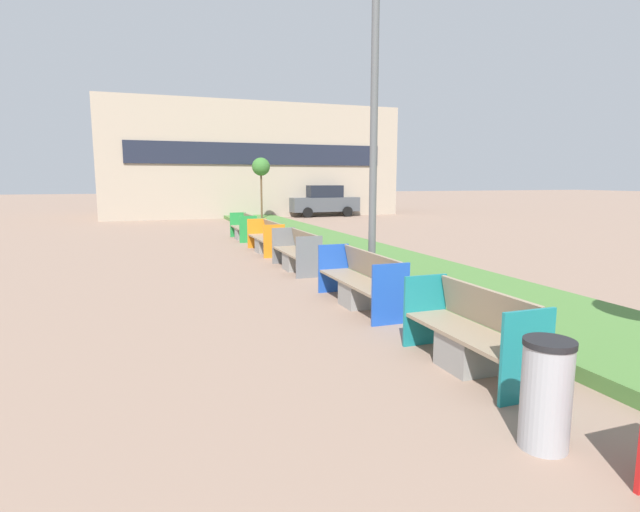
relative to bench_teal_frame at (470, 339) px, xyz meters
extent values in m
cube|color=#4C7A38|center=(2.26, 4.46, -0.27)|extent=(2.80, 120.00, 0.18)
cube|color=tan|center=(3.06, 27.39, 2.95)|extent=(17.54, 6.98, 6.63)
cube|color=#1E2333|center=(3.06, 23.85, 3.28)|extent=(14.73, 0.08, 1.20)
cube|color=gray|center=(-0.04, 0.00, -0.15)|extent=(0.52, 0.60, 0.42)
cube|color=gray|center=(-0.04, 0.00, 0.08)|extent=(0.58, 1.83, 0.05)
cube|color=gray|center=(0.23, 0.00, 0.34)|extent=(0.14, 1.76, 0.48)
cube|color=#197A7F|center=(-0.04, -0.94, 0.11)|extent=(0.62, 0.04, 0.94)
cube|color=#197A7F|center=(-0.04, 0.94, 0.11)|extent=(0.62, 0.04, 0.94)
cube|color=gray|center=(-0.04, 3.10, -0.15)|extent=(0.52, 0.60, 0.42)
cube|color=gray|center=(-0.04, 3.10, 0.08)|extent=(0.58, 2.35, 0.05)
cube|color=gray|center=(0.23, 3.10, 0.34)|extent=(0.14, 2.25, 0.48)
cube|color=blue|center=(-0.04, 1.90, 0.11)|extent=(0.62, 0.04, 0.94)
cube|color=blue|center=(-0.04, 4.29, 0.11)|extent=(0.62, 0.04, 0.94)
cube|color=gray|center=(-0.04, 6.85, -0.15)|extent=(0.52, 0.60, 0.42)
cube|color=gray|center=(-0.04, 6.85, 0.08)|extent=(0.58, 2.09, 0.05)
cube|color=gray|center=(0.23, 6.85, 0.34)|extent=(0.14, 2.00, 0.48)
cube|color=slate|center=(-0.04, 5.79, 0.11)|extent=(0.62, 0.04, 0.94)
cube|color=slate|center=(-0.04, 7.92, 0.11)|extent=(0.62, 0.04, 0.94)
cube|color=gray|center=(-0.04, 10.02, -0.15)|extent=(0.52, 0.60, 0.42)
cube|color=gray|center=(-0.04, 10.02, 0.08)|extent=(0.58, 2.19, 0.05)
cube|color=gray|center=(0.23, 10.02, 0.34)|extent=(0.14, 2.10, 0.48)
cube|color=orange|center=(-0.04, 8.91, 0.11)|extent=(0.62, 0.04, 0.94)
cube|color=orange|center=(-0.04, 11.13, 0.11)|extent=(0.62, 0.04, 0.94)
cube|color=gray|center=(-0.04, 13.52, -0.15)|extent=(0.52, 0.60, 0.42)
cube|color=gray|center=(-0.04, 13.52, 0.08)|extent=(0.58, 1.90, 0.05)
cube|color=gray|center=(0.23, 13.52, 0.34)|extent=(0.14, 1.83, 0.48)
cube|color=#238C3D|center=(-0.04, 12.55, 0.11)|extent=(0.62, 0.04, 0.94)
cube|color=#238C3D|center=(-0.04, 14.49, 0.11)|extent=(0.62, 0.04, 0.94)
cylinder|color=#9EA0A5|center=(-0.49, -1.65, 0.07)|extent=(0.39, 0.39, 0.86)
cylinder|color=black|center=(-0.49, -1.65, 0.53)|extent=(0.41, 0.41, 0.05)
cylinder|color=#56595B|center=(0.61, 3.93, 3.97)|extent=(0.14, 0.14, 8.66)
cylinder|color=brown|center=(2.49, 21.39, 0.94)|extent=(0.10, 0.10, 2.61)
sphere|color=#38702D|center=(2.49, 21.39, 2.50)|extent=(0.94, 0.94, 0.94)
cube|color=#474C51|center=(6.84, 23.88, 0.36)|extent=(4.27, 1.94, 0.84)
cube|color=black|center=(6.84, 23.88, 1.14)|extent=(2.16, 1.64, 0.72)
cylinder|color=black|center=(8.10, 22.98, -0.06)|extent=(0.60, 0.20, 0.60)
cylinder|color=black|center=(8.10, 24.78, -0.06)|extent=(0.60, 0.20, 0.60)
cylinder|color=black|center=(5.58, 22.98, -0.06)|extent=(0.60, 0.20, 0.60)
cylinder|color=black|center=(5.58, 24.78, -0.06)|extent=(0.60, 0.20, 0.60)
camera|label=1|loc=(-3.50, -4.64, 1.81)|focal=28.00mm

